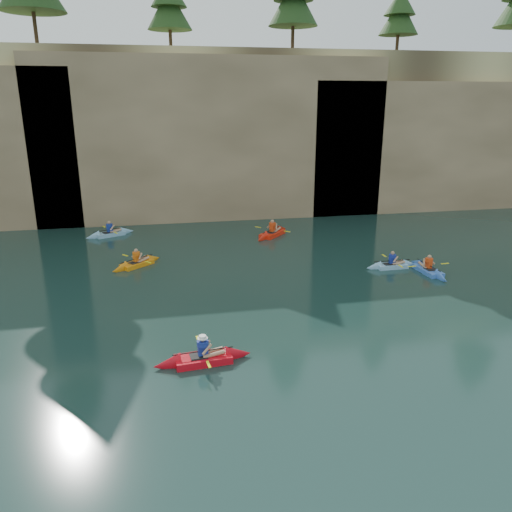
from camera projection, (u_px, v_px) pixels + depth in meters
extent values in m
plane|color=black|center=(237.00, 391.00, 14.73)|extent=(160.00, 160.00, 0.00)
cube|color=tan|center=(180.00, 128.00, 41.01)|extent=(70.00, 16.00, 12.00)
cube|color=tan|center=(214.00, 137.00, 34.54)|extent=(24.00, 2.40, 11.40)
cube|color=tan|center=(472.00, 144.00, 38.43)|extent=(26.00, 2.40, 9.84)
cube|color=black|center=(129.00, 201.00, 34.06)|extent=(3.50, 1.00, 3.20)
cube|color=black|center=(325.00, 185.00, 36.43)|extent=(5.00, 1.00, 4.50)
cube|color=red|center=(203.00, 359.00, 16.27)|extent=(2.57, 1.03, 0.28)
cone|color=red|center=(238.00, 354.00, 16.59)|extent=(0.96, 0.83, 0.75)
cone|color=red|center=(167.00, 364.00, 15.94)|extent=(0.96, 0.83, 0.75)
cube|color=black|center=(199.00, 356.00, 16.19)|extent=(0.60, 0.52, 0.04)
cube|color=navy|center=(203.00, 348.00, 16.15)|extent=(0.34, 0.24, 0.47)
sphere|color=tan|center=(203.00, 339.00, 16.05)|extent=(0.20, 0.20, 0.20)
cylinder|color=black|center=(203.00, 351.00, 16.18)|extent=(1.99, 0.24, 0.04)
cube|color=#FFF915|center=(198.00, 339.00, 17.00)|extent=(0.12, 0.43, 0.02)
cube|color=#FFF915|center=(209.00, 364.00, 15.36)|extent=(0.12, 0.43, 0.02)
cylinder|color=white|center=(202.00, 337.00, 16.04)|extent=(0.34, 0.34, 0.09)
cube|color=orange|center=(137.00, 264.00, 25.71)|extent=(2.27, 2.07, 0.26)
cone|color=orange|center=(154.00, 259.00, 26.53)|extent=(1.09, 1.07, 0.70)
cone|color=orange|center=(119.00, 269.00, 24.89)|extent=(1.09, 1.07, 0.70)
cube|color=black|center=(134.00, 263.00, 25.57)|extent=(0.70, 0.69, 0.04)
cube|color=orange|center=(136.00, 257.00, 25.60)|extent=(0.38, 0.36, 0.47)
sphere|color=tan|center=(136.00, 251.00, 25.50)|extent=(0.20, 0.20, 0.20)
cylinder|color=black|center=(137.00, 259.00, 25.63)|extent=(1.61, 1.36, 0.04)
cube|color=#FFF915|center=(125.00, 255.00, 26.19)|extent=(0.33, 0.37, 0.02)
cube|color=#FFF915|center=(148.00, 262.00, 25.07)|extent=(0.33, 0.37, 0.02)
cube|color=#8BBFE8|center=(392.00, 266.00, 25.44)|extent=(2.17, 0.75, 0.24)
cone|color=#8BBFE8|center=(410.00, 264.00, 25.65)|extent=(0.78, 0.69, 0.67)
cone|color=#8BBFE8|center=(373.00, 267.00, 25.23)|extent=(0.78, 0.69, 0.67)
cube|color=black|center=(389.00, 264.00, 25.38)|extent=(0.56, 0.43, 0.04)
cube|color=navy|center=(392.00, 259.00, 25.34)|extent=(0.31, 0.20, 0.44)
sphere|color=tan|center=(393.00, 253.00, 25.24)|extent=(0.19, 0.19, 0.19)
cylinder|color=black|center=(392.00, 261.00, 25.36)|extent=(1.97, 0.09, 0.04)
cube|color=#FFF915|center=(384.00, 256.00, 26.18)|extent=(0.09, 0.42, 0.02)
cube|color=#FFF915|center=(401.00, 266.00, 24.54)|extent=(0.09, 0.42, 0.02)
cube|color=red|center=(272.00, 234.00, 31.41)|extent=(2.43, 2.54, 0.29)
cone|color=red|center=(282.00, 229.00, 32.44)|extent=(1.22, 1.23, 0.78)
cone|color=red|center=(262.00, 238.00, 30.37)|extent=(1.22, 1.23, 0.78)
cube|color=black|center=(271.00, 232.00, 31.25)|extent=(0.73, 0.74, 0.04)
cube|color=red|center=(272.00, 227.00, 31.28)|extent=(0.41, 0.42, 0.52)
sphere|color=tan|center=(272.00, 221.00, 31.17)|extent=(0.22, 0.22, 0.22)
cylinder|color=black|center=(272.00, 229.00, 31.32)|extent=(1.59, 1.72, 0.04)
cube|color=#FFF915|center=(258.00, 227.00, 31.85)|extent=(0.36, 0.34, 0.02)
cube|color=#FFF915|center=(287.00, 231.00, 30.80)|extent=(0.36, 0.34, 0.02)
cube|color=#81B4D7|center=(110.00, 234.00, 31.39)|extent=(2.51, 1.74, 0.26)
cone|color=#81B4D7|center=(127.00, 231.00, 32.04)|extent=(1.09, 1.03, 0.72)
cone|color=#81B4D7|center=(92.00, 237.00, 30.73)|extent=(1.09, 1.03, 0.72)
cube|color=black|center=(108.00, 233.00, 31.27)|extent=(0.69, 0.65, 0.04)
cube|color=navy|center=(110.00, 228.00, 31.27)|extent=(0.39, 0.34, 0.48)
sphere|color=tan|center=(109.00, 223.00, 31.17)|extent=(0.20, 0.20, 0.20)
cylinder|color=black|center=(110.00, 230.00, 31.30)|extent=(1.93, 0.97, 0.04)
cube|color=#FFF915|center=(104.00, 227.00, 32.04)|extent=(0.26, 0.41, 0.02)
cube|color=#FFF915|center=(116.00, 233.00, 30.57)|extent=(0.26, 0.41, 0.02)
cube|color=#3E71D3|center=(428.00, 270.00, 24.76)|extent=(0.84, 2.51, 0.25)
cone|color=#3E71D3|center=(415.00, 263.00, 25.84)|extent=(0.73, 0.91, 0.69)
cone|color=#3E71D3|center=(442.00, 278.00, 23.68)|extent=(0.73, 0.91, 0.69)
cube|color=black|center=(430.00, 269.00, 24.59)|extent=(0.46, 0.57, 0.04)
cube|color=#E24113|center=(429.00, 263.00, 24.65)|extent=(0.22, 0.32, 0.46)
sphere|color=tan|center=(429.00, 257.00, 24.55)|extent=(0.19, 0.19, 0.19)
cylinder|color=black|center=(429.00, 265.00, 24.68)|extent=(0.14, 2.04, 0.04)
cube|color=#FFF915|center=(412.00, 266.00, 24.47)|extent=(0.42, 0.10, 0.02)
cube|color=#FFF915|center=(445.00, 264.00, 24.89)|extent=(0.42, 0.10, 0.02)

